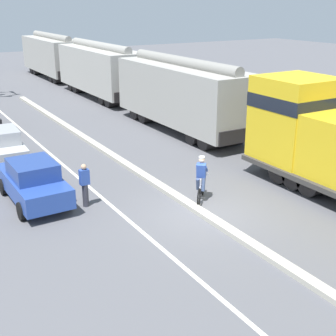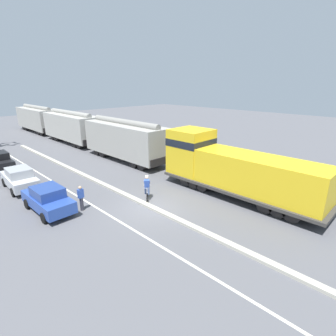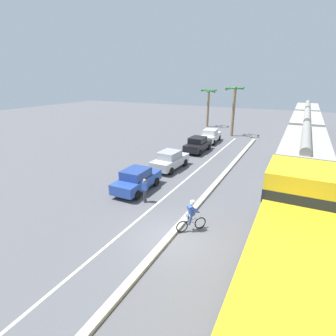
{
  "view_description": "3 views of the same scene",
  "coord_description": "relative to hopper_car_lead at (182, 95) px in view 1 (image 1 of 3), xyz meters",
  "views": [
    {
      "loc": [
        -8.65,
        -12.17,
        7.05
      ],
      "look_at": [
        0.13,
        2.45,
        0.94
      ],
      "focal_mm": 50.0,
      "sensor_mm": 36.0,
      "label": 1
    },
    {
      "loc": [
        -9.94,
        -11.44,
        7.59
      ],
      "look_at": [
        2.41,
        0.72,
        1.92
      ],
      "focal_mm": 28.0,
      "sensor_mm": 36.0,
      "label": 2
    },
    {
      "loc": [
        5.05,
        -10.21,
        7.68
      ],
      "look_at": [
        -3.5,
        6.58,
        1.09
      ],
      "focal_mm": 28.0,
      "sensor_mm": 36.0,
      "label": 3
    }
  ],
  "objects": [
    {
      "name": "lane_stripe",
      "position": [
        -7.89,
        -3.83,
        -2.07
      ],
      "size": [
        0.14,
        36.0,
        0.01
      ],
      "primitive_type": "cube",
      "color": "silver",
      "rests_on": "ground"
    },
    {
      "name": "parked_car_silver",
      "position": [
        -10.17,
        -0.56,
        -1.26
      ],
      "size": [
        1.99,
        4.28,
        1.62
      ],
      "color": "#B7BABF",
      "rests_on": "ground"
    },
    {
      "name": "median_curb",
      "position": [
        -5.49,
        -3.83,
        -2.0
      ],
      "size": [
        0.36,
        36.0,
        0.16
      ],
      "primitive_type": "cube",
      "color": "#B2AD9E",
      "rests_on": "ground"
    },
    {
      "name": "parked_car_blue",
      "position": [
        -10.17,
        -5.76,
        -1.26
      ],
      "size": [
        1.87,
        4.22,
        1.62
      ],
      "color": "#28479E",
      "rests_on": "ground"
    },
    {
      "name": "cyclist",
      "position": [
        -4.8,
        -8.82,
        -1.26
      ],
      "size": [
        1.2,
        1.3,
        1.71
      ],
      "color": "black",
      "rests_on": "ground"
    },
    {
      "name": "ground_plane",
      "position": [
        -5.49,
        -9.83,
        -2.08
      ],
      "size": [
        120.0,
        120.0,
        0.0
      ],
      "primitive_type": "plane",
      "color": "#56565B"
    },
    {
      "name": "hopper_car_lead",
      "position": [
        0.0,
        0.0,
        0.0
      ],
      "size": [
        2.9,
        10.6,
        4.18
      ],
      "color": "#9F9C94",
      "rests_on": "ground"
    },
    {
      "name": "pedestrian_by_cars",
      "position": [
        -8.69,
        -7.11,
        -1.23
      ],
      "size": [
        0.34,
        0.22,
        1.62
      ],
      "color": "#33333D",
      "rests_on": "ground"
    },
    {
      "name": "hopper_car_trailing",
      "position": [
        0.0,
        23.2,
        0.0
      ],
      "size": [
        2.9,
        10.6,
        4.18
      ],
      "color": "#A09E96",
      "rests_on": "ground"
    },
    {
      "name": "hopper_car_middle",
      "position": [
        0.0,
        11.6,
        0.0
      ],
      "size": [
        2.9,
        10.6,
        4.18
      ],
      "color": "#A8A59E",
      "rests_on": "ground"
    }
  ]
}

